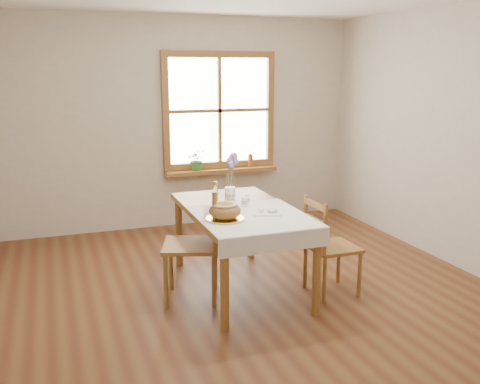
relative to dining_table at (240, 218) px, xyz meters
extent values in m
plane|color=brown|center=(0.00, -0.30, -0.66)|extent=(5.00, 5.00, 0.00)
cube|color=beige|center=(0.00, 2.20, 0.64)|extent=(4.50, 0.10, 2.60)
cube|color=beige|center=(2.25, -0.30, 0.64)|extent=(0.10, 5.00, 2.60)
cube|color=olive|center=(0.50, 2.16, 1.48)|extent=(1.46, 0.08, 0.08)
cube|color=olive|center=(0.50, 2.16, 0.10)|extent=(1.46, 0.08, 0.08)
cube|color=olive|center=(-0.19, 2.16, 0.79)|extent=(0.08, 0.08, 1.30)
cube|color=olive|center=(1.19, 2.16, 0.79)|extent=(0.08, 0.08, 1.30)
cube|color=olive|center=(0.50, 2.16, 0.79)|extent=(0.04, 0.06, 1.30)
cube|color=olive|center=(0.50, 2.16, 0.79)|extent=(1.30, 0.06, 0.04)
cube|color=white|center=(0.50, 2.19, 0.79)|extent=(1.30, 0.01, 1.30)
cube|color=olive|center=(0.50, 2.10, 0.03)|extent=(1.46, 0.20, 0.05)
cube|color=olive|center=(0.00, 0.00, 0.06)|extent=(0.90, 1.60, 0.05)
cylinder|color=olive|center=(-0.39, -0.74, -0.31)|extent=(0.07, 0.07, 0.70)
cylinder|color=olive|center=(0.39, -0.74, -0.31)|extent=(0.07, 0.07, 0.70)
cylinder|color=olive|center=(-0.39, 0.74, -0.31)|extent=(0.07, 0.07, 0.70)
cylinder|color=olive|center=(0.39, 0.74, -0.31)|extent=(0.07, 0.07, 0.70)
cube|color=white|center=(0.00, -0.30, 0.09)|extent=(0.91, 0.99, 0.01)
cylinder|color=white|center=(-0.25, -0.34, 0.10)|extent=(0.37, 0.37, 0.02)
ellipsoid|color=olive|center=(-0.25, -0.34, 0.18)|extent=(0.26, 0.26, 0.14)
cube|color=white|center=(0.15, -0.27, 0.10)|extent=(0.29, 0.27, 0.01)
cylinder|color=white|center=(0.11, 0.10, 0.14)|extent=(0.05, 0.05, 0.09)
cylinder|color=white|center=(0.04, 0.00, 0.14)|extent=(0.06, 0.06, 0.10)
cylinder|color=white|center=(0.03, 0.35, 0.14)|extent=(0.12, 0.12, 0.11)
imported|color=#3D7D32|center=(0.18, 2.10, 0.15)|extent=(0.27, 0.29, 0.21)
cylinder|color=#AE5620|center=(0.90, 2.10, 0.14)|extent=(0.06, 0.06, 0.18)
camera|label=1|loc=(-1.55, -4.33, 1.29)|focal=40.00mm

